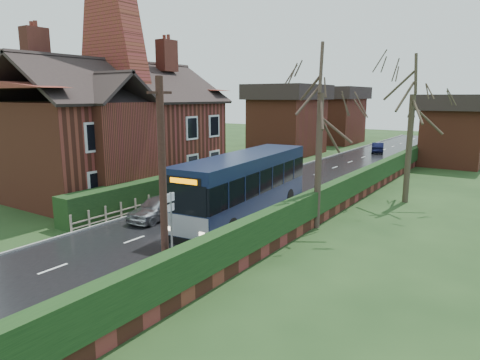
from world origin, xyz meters
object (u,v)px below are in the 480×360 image
Objects in this scene: car_silver at (157,208)px; brick_house at (117,126)px; telegraph_pole at (163,188)px; bus at (244,186)px; bus_stop_sign at (171,217)px; car_green at (193,195)px.

brick_house is at bearing 147.53° from car_silver.
brick_house is at bearing 151.43° from telegraph_pole.
brick_house is 1.32× the size of bus.
bus is 7.10m from bus_stop_sign.
telegraph_pole is (2.82, -8.98, 1.86)m from bus.
car_green is 8.58m from bus_stop_sign.
brick_house is at bearing 141.90° from bus_stop_sign.
bus_stop_sign reaches higher than car_silver.
car_green is (-0.10, 3.00, 0.06)m from car_silver.
bus is at bearing -4.23° from brick_house.
telegraph_pole is at bearing -48.51° from car_silver.
bus is 4.69m from car_silver.
bus_stop_sign is 0.40× the size of telegraph_pole.
bus reaches higher than car_silver.
car_green is at bearing 132.69° from telegraph_pole.
bus is at bearing -12.39° from car_green.
telegraph_pole reaches higher than car_silver.
telegraph_pole reaches higher than bus_stop_sign.
telegraph_pole is at bearing -56.76° from bus_stop_sign.
bus_stop_sign is (11.95, -7.78, -2.54)m from brick_house.
brick_house is 2.11× the size of telegraph_pole.
brick_house is 3.12× the size of car_green.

